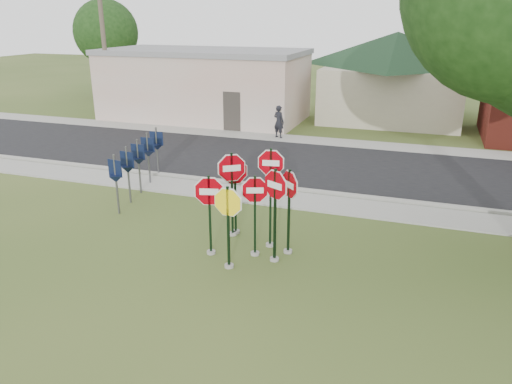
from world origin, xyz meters
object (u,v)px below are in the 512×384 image
(stop_sign_yellow, at_px, (228,218))
(pedestrian, at_px, (279,122))
(stop_sign_center, at_px, (255,206))
(stop_sign_left, at_px, (210,205))
(utility_pole_near, at_px, (103,36))

(stop_sign_yellow, xyz_separation_m, pedestrian, (-2.87, 14.01, -0.48))
(stop_sign_center, distance_m, stop_sign_yellow, 0.97)
(stop_sign_yellow, bearing_deg, pedestrian, 101.59)
(stop_sign_center, xyz_separation_m, stop_sign_left, (-1.15, -0.32, 0.02))
(stop_sign_left, bearing_deg, pedestrian, 98.94)
(stop_sign_center, xyz_separation_m, pedestrian, (-3.27, 13.13, -0.51))
(stop_sign_center, relative_size, stop_sign_yellow, 1.02)
(stop_sign_center, relative_size, pedestrian, 1.39)
(stop_sign_yellow, relative_size, utility_pole_near, 0.24)
(stop_sign_left, bearing_deg, stop_sign_yellow, -36.76)
(stop_sign_yellow, distance_m, stop_sign_left, 0.95)
(stop_sign_left, distance_m, utility_pole_near, 19.73)
(stop_sign_left, xyz_separation_m, utility_pole_near, (-13.03, 14.38, 3.54))
(stop_sign_yellow, bearing_deg, stop_sign_center, 65.97)
(stop_sign_yellow, xyz_separation_m, utility_pole_near, (-13.79, 14.95, 3.58))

